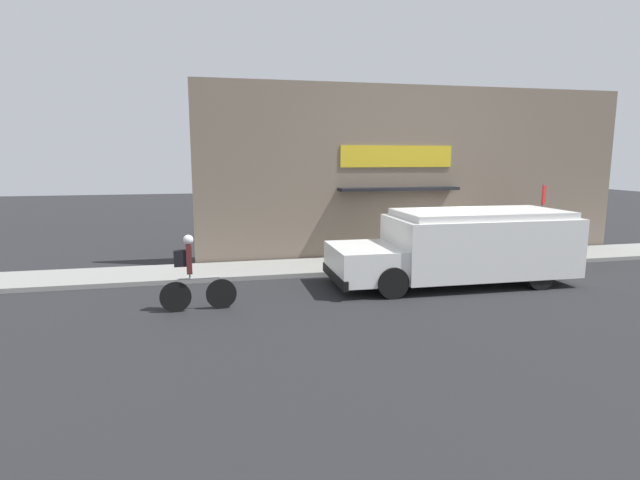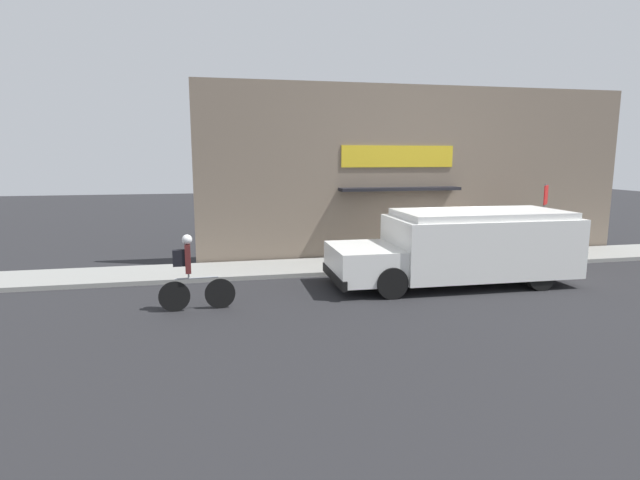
{
  "view_description": "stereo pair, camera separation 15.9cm",
  "coord_description": "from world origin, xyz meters",
  "px_view_note": "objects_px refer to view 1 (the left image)",
  "views": [
    {
      "loc": [
        -7.02,
        -13.54,
        3.37
      ],
      "look_at": [
        -4.01,
        -0.2,
        1.1
      ],
      "focal_mm": 28.0,
      "sensor_mm": 36.0,
      "label": 1
    },
    {
      "loc": [
        -6.86,
        -13.57,
        3.37
      ],
      "look_at": [
        -4.01,
        -0.2,
        1.1
      ],
      "focal_mm": 28.0,
      "sensor_mm": 36.0,
      "label": 2
    }
  ],
  "objects_px": {
    "school_bus": "(463,246)",
    "trash_bin": "(518,240)",
    "cyclist": "(192,274)",
    "stop_sign_post": "(542,209)"
  },
  "relations": [
    {
      "from": "cyclist",
      "to": "trash_bin",
      "type": "distance_m",
      "value": 11.26
    },
    {
      "from": "trash_bin",
      "to": "stop_sign_post",
      "type": "bearing_deg",
      "value": -74.77
    },
    {
      "from": "cyclist",
      "to": "stop_sign_post",
      "type": "xyz_separation_m",
      "value": [
        10.85,
        2.9,
        0.92
      ]
    },
    {
      "from": "cyclist",
      "to": "stop_sign_post",
      "type": "relative_size",
      "value": 0.71
    },
    {
      "from": "trash_bin",
      "to": "cyclist",
      "type": "bearing_deg",
      "value": -160.64
    },
    {
      "from": "school_bus",
      "to": "trash_bin",
      "type": "distance_m",
      "value": 4.54
    },
    {
      "from": "trash_bin",
      "to": "school_bus",
      "type": "bearing_deg",
      "value": -142.27
    },
    {
      "from": "school_bus",
      "to": "trash_bin",
      "type": "xyz_separation_m",
      "value": [
        3.58,
        2.77,
        -0.43
      ]
    },
    {
      "from": "cyclist",
      "to": "trash_bin",
      "type": "bearing_deg",
      "value": 16.96
    },
    {
      "from": "stop_sign_post",
      "to": "trash_bin",
      "type": "xyz_separation_m",
      "value": [
        -0.23,
        0.83,
        -1.15
      ]
    }
  ]
}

